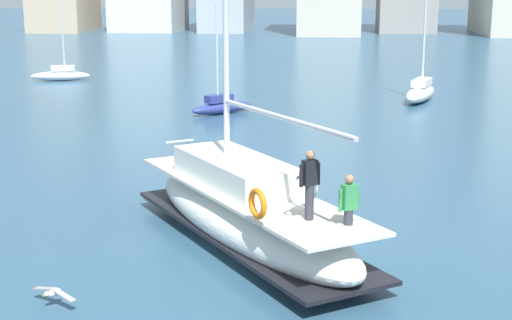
# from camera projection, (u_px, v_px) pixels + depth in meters

# --- Properties ---
(ground_plane) EXTENTS (400.00, 400.00, 0.00)m
(ground_plane) POSITION_uv_depth(u_px,v_px,m) (276.00, 239.00, 20.21)
(ground_plane) COLOR #2D516B
(main_sailboat) EXTENTS (7.39, 9.28, 12.55)m
(main_sailboat) POSITION_uv_depth(u_px,v_px,m) (247.00, 211.00, 19.60)
(main_sailboat) COLOR white
(main_sailboat) RESTS_ON ground
(moored_sloop_far) EXTENTS (2.79, 5.44, 8.38)m
(moored_sloop_far) POSITION_uv_depth(u_px,v_px,m) (420.00, 91.00, 44.07)
(moored_sloop_far) COLOR white
(moored_sloop_far) RESTS_ON ground
(moored_catamaran) EXTENTS (4.19, 1.86, 6.51)m
(moored_catamaran) POSITION_uv_depth(u_px,v_px,m) (61.00, 74.00, 53.47)
(moored_catamaran) COLOR silver
(moored_catamaran) RESTS_ON ground
(moored_cutter_left) EXTENTS (3.29, 3.31, 5.65)m
(moored_cutter_left) POSITION_uv_depth(u_px,v_px,m) (222.00, 105.00, 39.74)
(moored_cutter_left) COLOR navy
(moored_cutter_left) RESTS_ON ground
(seagull) EXTENTS (1.13, 0.73, 0.18)m
(seagull) POSITION_uv_depth(u_px,v_px,m) (53.00, 292.00, 15.93)
(seagull) COLOR silver
(seagull) RESTS_ON ground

